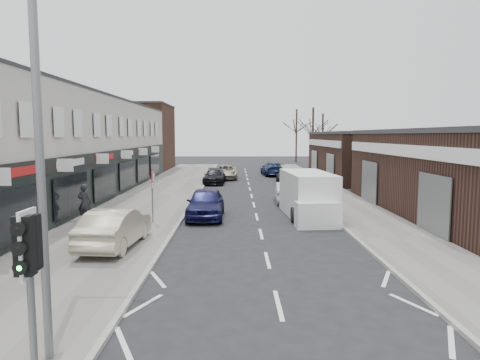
{
  "coord_description": "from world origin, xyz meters",
  "views": [
    {
      "loc": [
        -1.08,
        -8.67,
        4.39
      ],
      "look_at": [
        -0.95,
        8.31,
        2.6
      ],
      "focal_mm": 32.0,
      "sensor_mm": 36.0,
      "label": 1
    }
  ],
  "objects_px": {
    "sedan_on_pavement": "(115,227)",
    "parked_car_right_a": "(287,192)",
    "parked_car_right_b": "(286,175)",
    "street_lamp": "(48,122)",
    "white_van": "(308,196)",
    "pedestrian": "(84,203)",
    "warning_sign": "(153,180)",
    "parked_car_right_c": "(272,169)",
    "parked_car_left_c": "(226,172)",
    "parked_car_left_a": "(206,203)",
    "parked_car_left_b": "(215,176)",
    "traffic_light": "(29,260)"
  },
  "relations": [
    {
      "from": "street_lamp",
      "to": "parked_car_left_a",
      "type": "height_order",
      "value": "street_lamp"
    },
    {
      "from": "warning_sign",
      "to": "parked_car_right_a",
      "type": "distance_m",
      "value": 10.34
    },
    {
      "from": "street_lamp",
      "to": "warning_sign",
      "type": "distance_m",
      "value": 13.04
    },
    {
      "from": "street_lamp",
      "to": "pedestrian",
      "type": "distance_m",
      "value": 14.07
    },
    {
      "from": "sedan_on_pavement",
      "to": "parked_car_right_a",
      "type": "distance_m",
      "value": 14.1
    },
    {
      "from": "parked_car_right_b",
      "to": "warning_sign",
      "type": "bearing_deg",
      "value": 66.04
    },
    {
      "from": "white_van",
      "to": "parked_car_right_b",
      "type": "relative_size",
      "value": 1.5
    },
    {
      "from": "parked_car_left_c",
      "to": "parked_car_right_c",
      "type": "relative_size",
      "value": 0.99
    },
    {
      "from": "parked_car_left_b",
      "to": "warning_sign",
      "type": "bearing_deg",
      "value": -94.65
    },
    {
      "from": "pedestrian",
      "to": "parked_car_right_a",
      "type": "height_order",
      "value": "pedestrian"
    },
    {
      "from": "traffic_light",
      "to": "street_lamp",
      "type": "height_order",
      "value": "street_lamp"
    },
    {
      "from": "warning_sign",
      "to": "pedestrian",
      "type": "xyz_separation_m",
      "value": [
        -3.43,
        0.2,
        -1.14
      ]
    },
    {
      "from": "white_van",
      "to": "parked_car_right_c",
      "type": "bearing_deg",
      "value": 85.83
    },
    {
      "from": "parked_car_left_c",
      "to": "parked_car_right_a",
      "type": "xyz_separation_m",
      "value": [
        4.4,
        -15.04,
        -0.04
      ]
    },
    {
      "from": "sedan_on_pavement",
      "to": "parked_car_right_b",
      "type": "relative_size",
      "value": 1.08
    },
    {
      "from": "white_van",
      "to": "sedan_on_pavement",
      "type": "relative_size",
      "value": 1.38
    },
    {
      "from": "street_lamp",
      "to": "white_van",
      "type": "bearing_deg",
      "value": 63.84
    },
    {
      "from": "street_lamp",
      "to": "parked_car_right_b",
      "type": "relative_size",
      "value": 1.91
    },
    {
      "from": "parked_car_left_c",
      "to": "parked_car_right_c",
      "type": "bearing_deg",
      "value": 34.2
    },
    {
      "from": "parked_car_right_a",
      "to": "parked_car_left_a",
      "type": "bearing_deg",
      "value": 50.26
    },
    {
      "from": "parked_car_left_a",
      "to": "traffic_light",
      "type": "bearing_deg",
      "value": -96.0
    },
    {
      "from": "sedan_on_pavement",
      "to": "warning_sign",
      "type": "bearing_deg",
      "value": -93.12
    },
    {
      "from": "sedan_on_pavement",
      "to": "parked_car_right_c",
      "type": "height_order",
      "value": "sedan_on_pavement"
    },
    {
      "from": "sedan_on_pavement",
      "to": "parked_car_right_a",
      "type": "bearing_deg",
      "value": -120.2
    },
    {
      "from": "pedestrian",
      "to": "parked_car_right_a",
      "type": "bearing_deg",
      "value": -140.03
    },
    {
      "from": "white_van",
      "to": "sedan_on_pavement",
      "type": "distance_m",
      "value": 10.76
    },
    {
      "from": "warning_sign",
      "to": "pedestrian",
      "type": "height_order",
      "value": "warning_sign"
    },
    {
      "from": "traffic_light",
      "to": "white_van",
      "type": "distance_m",
      "value": 17.63
    },
    {
      "from": "sedan_on_pavement",
      "to": "parked_car_left_c",
      "type": "bearing_deg",
      "value": -93.51
    },
    {
      "from": "traffic_light",
      "to": "parked_car_left_a",
      "type": "height_order",
      "value": "traffic_light"
    },
    {
      "from": "parked_car_right_a",
      "to": "warning_sign",
      "type": "bearing_deg",
      "value": 46.96
    },
    {
      "from": "pedestrian",
      "to": "parked_car_right_b",
      "type": "height_order",
      "value": "pedestrian"
    },
    {
      "from": "white_van",
      "to": "parked_car_left_a",
      "type": "bearing_deg",
      "value": 178.74
    },
    {
      "from": "street_lamp",
      "to": "parked_car_left_b",
      "type": "bearing_deg",
      "value": 87.28
    },
    {
      "from": "pedestrian",
      "to": "parked_car_left_b",
      "type": "xyz_separation_m",
      "value": [
        5.51,
        17.6,
        -0.4
      ]
    },
    {
      "from": "street_lamp",
      "to": "parked_car_right_b",
      "type": "height_order",
      "value": "street_lamp"
    },
    {
      "from": "warning_sign",
      "to": "parked_car_right_a",
      "type": "bearing_deg",
      "value": 43.95
    },
    {
      "from": "parked_car_right_b",
      "to": "parked_car_right_a",
      "type": "bearing_deg",
      "value": 84.69
    },
    {
      "from": "street_lamp",
      "to": "sedan_on_pavement",
      "type": "relative_size",
      "value": 1.76
    },
    {
      "from": "traffic_light",
      "to": "street_lamp",
      "type": "distance_m",
      "value": 2.52
    },
    {
      "from": "pedestrian",
      "to": "warning_sign",
      "type": "bearing_deg",
      "value": -175.93
    },
    {
      "from": "white_van",
      "to": "pedestrian",
      "type": "height_order",
      "value": "white_van"
    },
    {
      "from": "traffic_light",
      "to": "parked_car_right_c",
      "type": "distance_m",
      "value": 40.37
    },
    {
      "from": "parked_car_left_c",
      "to": "white_van",
      "type": "bearing_deg",
      "value": -77.34
    },
    {
      "from": "warning_sign",
      "to": "white_van",
      "type": "bearing_deg",
      "value": 14.44
    },
    {
      "from": "warning_sign",
      "to": "parked_car_left_a",
      "type": "height_order",
      "value": "warning_sign"
    },
    {
      "from": "sedan_on_pavement",
      "to": "pedestrian",
      "type": "relative_size",
      "value": 2.4
    },
    {
      "from": "parked_car_right_c",
      "to": "pedestrian",
      "type": "bearing_deg",
      "value": 61.45
    },
    {
      "from": "sedan_on_pavement",
      "to": "parked_car_right_a",
      "type": "xyz_separation_m",
      "value": [
        7.93,
        11.66,
        -0.21
      ]
    },
    {
      "from": "parked_car_left_b",
      "to": "parked_car_left_c",
      "type": "distance_m",
      "value": 4.42
    }
  ]
}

